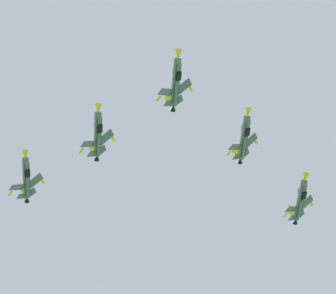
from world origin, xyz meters
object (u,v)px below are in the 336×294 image
at_px(fighter_jet_lead, 176,81).
at_px(fighter_jet_right_outer, 26,177).
at_px(fighter_jet_left_wing, 244,137).
at_px(fighter_jet_left_outer, 300,199).
at_px(fighter_jet_right_wing, 97,133).

bearing_deg(fighter_jet_lead, fighter_jet_right_outer, -42.02).
bearing_deg(fighter_jet_right_outer, fighter_jet_left_wing, 163.30).
bearing_deg(fighter_jet_left_outer, fighter_jet_right_outer, -0.96).
bearing_deg(fighter_jet_left_wing, fighter_jet_lead, 40.95).
distance_m(fighter_jet_left_wing, fighter_jet_left_outer, 22.27).
height_order(fighter_jet_lead, fighter_jet_left_outer, fighter_jet_lead).
xyz_separation_m(fighter_jet_left_wing, fighter_jet_left_outer, (10.30, 19.27, -4.33)).
relative_size(fighter_jet_left_wing, fighter_jet_right_wing, 1.00).
relative_size(fighter_jet_lead, fighter_jet_left_wing, 1.00).
distance_m(fighter_jet_lead, fighter_jet_left_outer, 45.94).
bearing_deg(fighter_jet_left_wing, fighter_jet_right_outer, -16.70).
bearing_deg(fighter_jet_left_wing, fighter_jet_right_wing, 0.33).
bearing_deg(fighter_jet_right_outer, fighter_jet_right_wing, 137.66).
relative_size(fighter_jet_left_outer, fighter_jet_right_outer, 1.00).
relative_size(fighter_jet_lead, fighter_jet_left_outer, 1.00).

